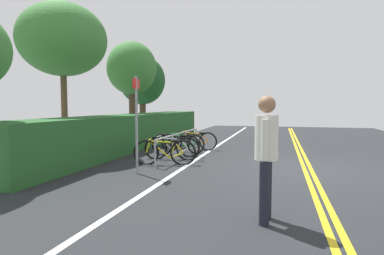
% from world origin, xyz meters
% --- Properties ---
extents(ground_plane, '(33.69, 11.46, 0.05)m').
position_xyz_m(ground_plane, '(0.00, 0.00, -0.03)').
color(ground_plane, '#232628').
extents(centre_line_yellow_inner, '(30.32, 0.10, 0.00)m').
position_xyz_m(centre_line_yellow_inner, '(0.00, -0.08, 0.00)').
color(centre_line_yellow_inner, gold).
rests_on(centre_line_yellow_inner, ground_plane).
extents(centre_line_yellow_outer, '(30.32, 0.10, 0.00)m').
position_xyz_m(centre_line_yellow_outer, '(0.00, 0.08, 0.00)').
color(centre_line_yellow_outer, gold).
rests_on(centre_line_yellow_outer, ground_plane).
extents(bike_lane_stripe_white, '(30.32, 0.12, 0.00)m').
position_xyz_m(bike_lane_stripe_white, '(0.00, 3.12, 0.00)').
color(bike_lane_stripe_white, white).
rests_on(bike_lane_stripe_white, ground_plane).
extents(bike_rack, '(4.31, 0.05, 0.75)m').
position_xyz_m(bike_rack, '(1.20, 3.83, 0.56)').
color(bike_rack, '#9EA0A5').
rests_on(bike_rack, ground_plane).
extents(bicycle_0, '(0.56, 1.70, 0.74)m').
position_xyz_m(bicycle_0, '(-0.41, 3.75, 0.35)').
color(bicycle_0, black).
rests_on(bicycle_0, ground_plane).
extents(bicycle_1, '(0.46, 1.71, 0.74)m').
position_xyz_m(bicycle_1, '(0.45, 3.84, 0.35)').
color(bicycle_1, black).
rests_on(bicycle_1, ground_plane).
extents(bicycle_2, '(0.46, 1.68, 0.74)m').
position_xyz_m(bicycle_2, '(1.18, 3.96, 0.35)').
color(bicycle_2, black).
rests_on(bicycle_2, ground_plane).
extents(bicycle_3, '(0.46, 1.66, 0.68)m').
position_xyz_m(bicycle_3, '(1.99, 3.97, 0.32)').
color(bicycle_3, black).
rests_on(bicycle_3, ground_plane).
extents(bicycle_4, '(0.46, 1.69, 0.71)m').
position_xyz_m(bicycle_4, '(2.77, 3.72, 0.33)').
color(bicycle_4, black).
rests_on(bicycle_4, ground_plane).
extents(pedestrian, '(0.49, 0.32, 1.77)m').
position_xyz_m(pedestrian, '(-4.16, 0.89, 1.02)').
color(pedestrian, '#1E1E2D').
rests_on(pedestrian, ground_plane).
extents(sign_post_near, '(0.36, 0.06, 2.32)m').
position_xyz_m(sign_post_near, '(-1.68, 3.99, 1.39)').
color(sign_post_near, gray).
rests_on(sign_post_near, ground_plane).
extents(hedge_backdrop, '(13.26, 1.36, 1.28)m').
position_xyz_m(hedge_backdrop, '(2.70, 6.17, 0.64)').
color(hedge_backdrop, '#235626').
rests_on(hedge_backdrop, ground_plane).
extents(tree_mid, '(2.86, 2.86, 4.98)m').
position_xyz_m(tree_mid, '(0.56, 7.64, 3.77)').
color(tree_mid, brown).
rests_on(tree_mid, ground_plane).
extents(tree_far_right, '(2.18, 2.18, 4.45)m').
position_xyz_m(tree_far_right, '(4.53, 7.09, 3.24)').
color(tree_far_right, '#473323').
rests_on(tree_far_right, ground_plane).
extents(tree_extra, '(2.44, 2.44, 4.27)m').
position_xyz_m(tree_extra, '(7.45, 7.88, 2.95)').
color(tree_extra, '#473323').
rests_on(tree_extra, ground_plane).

